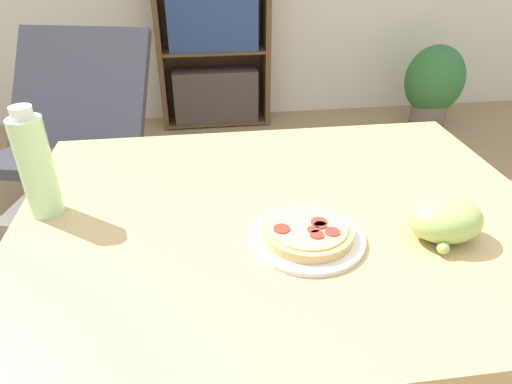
# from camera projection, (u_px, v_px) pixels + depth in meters

# --- Properties ---
(dining_table) EXTENTS (1.16, 0.90, 0.78)m
(dining_table) POSITION_uv_depth(u_px,v_px,m) (282.00, 249.00, 1.06)
(dining_table) COLOR tan
(dining_table) RESTS_ON ground_plane
(pizza_on_plate) EXTENTS (0.23, 0.23, 0.04)m
(pizza_on_plate) POSITION_uv_depth(u_px,v_px,m) (307.00, 234.00, 0.90)
(pizza_on_plate) COLOR white
(pizza_on_plate) RESTS_ON dining_table
(grape_bunch) EXTENTS (0.15, 0.12, 0.09)m
(grape_bunch) POSITION_uv_depth(u_px,v_px,m) (445.00, 220.00, 0.90)
(grape_bunch) COLOR #A8CC66
(grape_bunch) RESTS_ON dining_table
(drink_bottle) EXTENTS (0.07, 0.07, 0.24)m
(drink_bottle) POSITION_uv_depth(u_px,v_px,m) (36.00, 166.00, 0.94)
(drink_bottle) COLOR #B7EAA3
(drink_bottle) RESTS_ON dining_table
(lounge_chair_near) EXTENTS (0.82, 0.90, 0.88)m
(lounge_chair_near) POSITION_uv_depth(u_px,v_px,m) (78.00, 162.00, 2.30)
(lounge_chair_near) COLOR slate
(lounge_chair_near) RESTS_ON ground_plane
(bookshelf) EXTENTS (0.79, 0.28, 1.61)m
(bookshelf) POSITION_uv_depth(u_px,v_px,m) (212.00, 18.00, 3.14)
(bookshelf) COLOR brown
(bookshelf) RESTS_ON ground_plane
(potted_plant_floor) EXTENTS (0.43, 0.36, 0.60)m
(potted_plant_floor) POSITION_uv_depth(u_px,v_px,m) (434.00, 85.00, 3.29)
(potted_plant_floor) COLOR #70665B
(potted_plant_floor) RESTS_ON ground_plane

